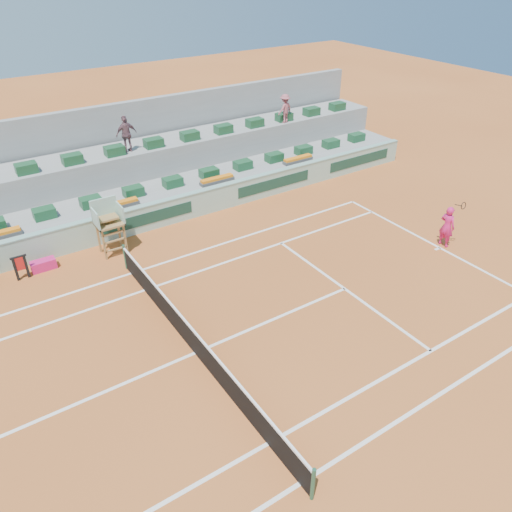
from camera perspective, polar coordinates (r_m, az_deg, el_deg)
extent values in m
plane|color=#A55020|center=(16.41, -6.98, -10.96)|extent=(90.00, 90.00, 0.00)
cube|color=gray|center=(24.63, -18.68, 4.92)|extent=(36.00, 4.00, 1.20)
cube|color=gray|center=(25.78, -20.00, 7.61)|extent=(36.00, 2.40, 2.60)
cube|color=gray|center=(26.92, -21.31, 10.45)|extent=(36.00, 0.40, 4.40)
cube|color=#D61B68|center=(21.77, -23.12, -0.94)|extent=(0.95, 0.42, 0.42)
imported|color=#6E4952|center=(25.25, -14.59, 13.35)|extent=(1.03, 0.45, 1.75)
imported|color=#A3515A|center=(29.04, 3.31, 16.48)|extent=(1.13, 0.83, 1.58)
cube|color=white|center=(22.98, 20.26, 0.88)|extent=(0.12, 10.97, 0.01)
cube|color=white|center=(13.36, 5.04, -24.49)|extent=(23.77, 0.12, 0.01)
cube|color=white|center=(20.50, -14.08, -1.94)|extent=(23.77, 0.12, 0.01)
cube|color=white|center=(13.98, 1.37, -20.66)|extent=(23.77, 0.12, 0.01)
cube|color=white|center=(19.41, -12.61, -3.84)|extent=(23.77, 0.12, 0.01)
cube|color=white|center=(19.32, 10.10, -3.70)|extent=(0.12, 8.23, 0.01)
cube|color=white|center=(16.41, -6.98, -10.94)|extent=(12.80, 0.12, 0.01)
cube|color=white|center=(22.87, 20.03, 0.78)|extent=(0.30, 0.12, 0.01)
cube|color=black|center=(16.10, -7.09, -9.76)|extent=(0.03, 11.87, 0.92)
cube|color=white|center=(15.78, -7.20, -8.41)|extent=(0.06, 11.87, 0.07)
cylinder|color=#214D33|center=(12.72, 6.52, -24.49)|extent=(0.10, 0.10, 1.10)
cylinder|color=#214D33|center=(20.58, -14.73, -0.09)|extent=(0.10, 0.10, 1.10)
cube|color=#97BEAB|center=(22.72, -17.03, 2.88)|extent=(36.00, 0.30, 1.20)
cube|color=#7CA698|center=(22.43, -17.28, 4.29)|extent=(36.00, 0.34, 0.06)
cube|color=#163D2F|center=(23.08, -12.27, 4.22)|extent=(4.40, 0.02, 0.56)
cube|color=#163D2F|center=(26.05, 2.11, 8.26)|extent=(4.40, 0.02, 0.56)
cube|color=#163D2F|center=(29.70, 11.77, 10.66)|extent=(4.40, 0.02, 0.56)
cube|color=olive|center=(21.35, -16.95, 1.16)|extent=(0.08, 0.08, 1.35)
cube|color=olive|center=(21.55, -14.71, 1.85)|extent=(0.08, 0.08, 1.35)
cube|color=olive|center=(21.94, -17.54, 1.94)|extent=(0.08, 0.08, 1.35)
cube|color=olive|center=(22.14, -15.35, 2.60)|extent=(0.08, 0.08, 1.35)
cube|color=olive|center=(21.41, -16.42, 3.55)|extent=(1.10, 0.90, 0.08)
cube|color=#97BEAB|center=(21.51, -16.96, 5.14)|extent=(1.10, 0.08, 1.00)
cube|color=#97BEAB|center=(21.13, -17.88, 4.02)|extent=(0.06, 0.90, 0.80)
cube|color=#97BEAB|center=(21.37, -15.26, 4.79)|extent=(0.06, 0.90, 0.80)
cube|color=olive|center=(21.39, -16.60, 4.22)|extent=(0.80, 0.60, 0.08)
cube|color=olive|center=(21.61, -15.70, 0.77)|extent=(0.90, 0.08, 0.06)
cube|color=olive|center=(21.41, -15.85, 1.68)|extent=(0.90, 0.08, 0.06)
cube|color=olive|center=(21.24, -15.99, 2.50)|extent=(0.90, 0.08, 0.06)
cube|color=#184827|center=(23.15, -23.03, 4.53)|extent=(0.90, 0.60, 0.44)
cube|color=#184827|center=(23.49, -18.37, 5.89)|extent=(0.90, 0.60, 0.44)
cube|color=#184827|center=(23.99, -13.84, 7.17)|extent=(0.90, 0.60, 0.44)
cube|color=#184827|center=(24.65, -9.50, 8.35)|extent=(0.90, 0.60, 0.44)
cube|color=#184827|center=(25.44, -5.39, 9.42)|extent=(0.90, 0.60, 0.44)
cube|color=#184827|center=(26.36, -1.52, 10.37)|extent=(0.90, 0.60, 0.44)
cube|color=#184827|center=(27.40, 2.09, 11.22)|extent=(0.90, 0.60, 0.44)
cube|color=#184827|center=(28.54, 5.44, 11.96)|extent=(0.90, 0.60, 0.44)
cube|color=#184827|center=(29.77, 8.54, 12.61)|extent=(0.90, 0.60, 0.44)
cube|color=#184827|center=(31.08, 11.40, 13.17)|extent=(0.90, 0.60, 0.44)
cube|color=#184827|center=(24.37, -24.77, 9.10)|extent=(0.90, 0.60, 0.44)
cube|color=#184827|center=(24.69, -20.26, 10.36)|extent=(0.90, 0.60, 0.44)
cube|color=#184827|center=(25.16, -15.87, 11.51)|extent=(0.90, 0.60, 0.44)
cube|color=#184827|center=(25.79, -11.63, 12.56)|extent=(0.90, 0.60, 0.44)
cube|color=#184827|center=(26.55, -7.58, 13.48)|extent=(0.90, 0.60, 0.44)
cube|color=#184827|center=(27.43, -3.75, 14.29)|extent=(0.90, 0.60, 0.44)
cube|color=#184827|center=(28.43, -0.14, 15.00)|extent=(0.90, 0.60, 0.44)
cube|color=#184827|center=(29.53, 3.22, 15.60)|extent=(0.90, 0.60, 0.44)
cube|color=#184827|center=(30.72, 6.36, 16.11)|extent=(0.90, 0.60, 0.44)
cube|color=#184827|center=(31.99, 9.26, 16.54)|extent=(0.90, 0.60, 0.44)
cube|color=#464646|center=(23.08, -15.36, 5.55)|extent=(1.80, 0.36, 0.16)
cube|color=orange|center=(23.02, -15.41, 5.86)|extent=(1.70, 0.32, 0.12)
cube|color=#464646|center=(24.84, -4.47, 8.54)|extent=(1.80, 0.36, 0.16)
cube|color=orange|center=(24.79, -4.49, 8.84)|extent=(1.70, 0.32, 0.12)
cube|color=#464646|center=(27.42, 4.80, 10.83)|extent=(1.80, 0.36, 0.16)
cube|color=orange|center=(27.37, 4.82, 11.10)|extent=(1.70, 0.32, 0.12)
cube|color=black|center=(21.35, -25.78, -1.39)|extent=(0.10, 0.10, 1.00)
cube|color=black|center=(21.37, -24.75, -1.08)|extent=(0.10, 0.10, 1.00)
cube|color=black|center=(21.12, -25.57, -0.10)|extent=(0.60, 0.08, 0.06)
cube|color=red|center=(21.25, -25.38, -0.81)|extent=(0.44, 0.04, 0.56)
imported|color=#D61B68|center=(22.82, 20.99, 3.18)|extent=(0.49, 0.70, 1.85)
cylinder|color=black|center=(22.20, 22.14, 5.39)|extent=(0.03, 0.35, 0.09)
torus|color=black|center=(22.06, 22.63, 5.33)|extent=(0.31, 0.08, 0.31)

